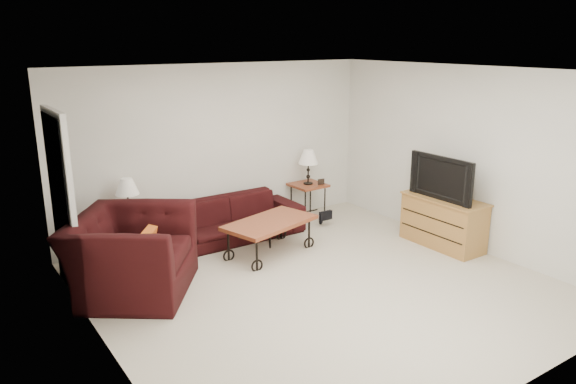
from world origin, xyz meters
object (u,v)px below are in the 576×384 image
Objects in this scene: side_table_left at (131,237)px; side_table_right at (308,201)px; backpack at (321,211)px; tv_stand at (443,222)px; armchair at (132,254)px; television at (446,177)px; lamp_right at (308,167)px; sofa at (234,219)px; lamp_left at (128,198)px; coffee_table at (270,237)px.

side_table_right is at bearing 0.00° from side_table_left.
side_table_right is 1.29× the size of backpack.
tv_stand is 1.90m from backpack.
armchair is 4.25m from television.
lamp_right is 0.48× the size of tv_stand.
armchair is at bearing 165.95° from tv_stand.
television is (2.27, -1.93, 0.71)m from sofa.
side_table_left is 1.00× the size of lamp_left.
lamp_right is 1.29× the size of backpack.
television reaches higher than sofa.
lamp_left is at bearing 0.00° from side_table_left.
coffee_table is at bearing -51.02° from armchair.
lamp_right is at bearing -35.41° from armchair.
side_table_left is (-1.47, 0.18, -0.03)m from sofa.
armchair reaches higher than side_table_right.
coffee_table reaches higher than backpack.
armchair is (-1.81, -0.90, 0.16)m from sofa.
tv_stand is at bearing -67.59° from armchair.
sofa is 3.06m from television.
sofa is 3.62× the size of lamp_right.
coffee_table is (1.58, -0.99, -0.03)m from side_table_left.
lamp_left reaches higher than sofa.
lamp_left reaches higher than side_table_right.
television reaches higher than armchair.
side_table_left is at bearing -119.35° from television.
armchair is at bearing -107.61° from lamp_left.
lamp_right is 3.48m from armchair.
tv_stand is at bearing -27.02° from coffee_table.
side_table_right is at bearing 6.95° from sofa.
tv_stand is (2.29, -1.93, 0.05)m from sofa.
sofa is 3.78× the size of side_table_left.
sofa is 2.99m from tv_stand.
lamp_right reaches higher than side_table_right.
backpack is (-0.05, -0.42, -0.06)m from side_table_right.
lamp_left is 4.30m from television.
coffee_table is at bearing 152.98° from tv_stand.
lamp_right reaches higher than armchair.
backpack is (2.90, -0.42, -0.05)m from side_table_left.
backpack is at bearing 23.59° from coffee_table.
tv_stand is (3.76, -2.11, 0.08)m from side_table_left.
coffee_table is (0.11, -0.81, -0.06)m from sofa.
coffee_table is at bearing -137.29° from backpack.
side_table_left is at bearing 0.00° from lamp_left.
backpack is (1.42, -0.24, -0.08)m from sofa.
coffee_table is (1.58, -0.99, -0.57)m from lamp_left.
lamp_left reaches higher than armchair.
side_table_left is 1.15m from armchair.
lamp_right reaches higher than backpack.
side_table_right reaches higher than side_table_left.
side_table_right is at bearing -159.34° from television.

